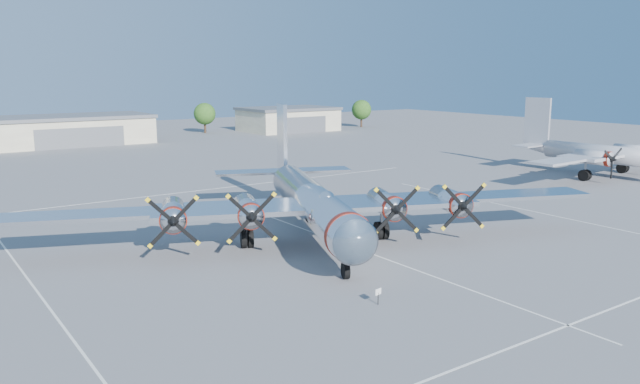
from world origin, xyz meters
TOP-DOWN VIEW (x-y plane):
  - ground at (0.00, 0.00)m, footprint 260.00×260.00m
  - parking_lines at (0.00, -1.75)m, footprint 60.00×50.08m
  - hangar_center at (0.00, 81.96)m, footprint 28.60×14.60m
  - hangar_east at (48.00, 81.96)m, footprint 20.60×14.60m
  - tree_east at (30.00, 88.00)m, footprint 4.80×4.80m
  - tree_far_east at (68.00, 80.00)m, footprint 4.80×4.80m
  - main_bomber_b29 at (-0.98, 0.88)m, footprint 54.38×46.36m
  - twin_engine_east at (46.73, 5.09)m, footprint 32.17×24.02m
  - info_placard at (-6.28, -13.87)m, footprint 0.51×0.14m

SIDE VIEW (x-z plane):
  - ground at x=0.00m, z-range 0.00..0.00m
  - main_bomber_b29 at x=-0.98m, z-range -5.08..5.08m
  - twin_engine_east at x=46.73m, z-range -4.90..4.90m
  - parking_lines at x=0.00m, z-range 0.00..0.01m
  - info_placard at x=-6.28m, z-range 0.20..1.17m
  - hangar_center at x=0.00m, z-range 0.01..5.41m
  - hangar_east at x=48.00m, z-range 0.01..5.41m
  - tree_east at x=30.00m, z-range 0.90..7.54m
  - tree_far_east at x=68.00m, z-range 0.90..7.54m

